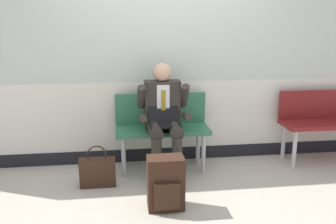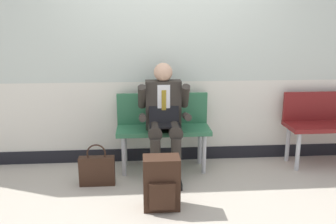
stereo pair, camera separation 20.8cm
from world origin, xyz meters
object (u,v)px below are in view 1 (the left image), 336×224
(bench_with_person, at_px, (162,124))
(bench_empty, at_px, (328,118))
(person_seated, at_px, (164,117))
(backpack, at_px, (166,184))
(handbag, at_px, (98,172))

(bench_with_person, height_order, bench_empty, bench_with_person)
(bench_with_person, xyz_separation_m, person_seated, (0.00, -0.19, 0.14))
(bench_empty, height_order, person_seated, person_seated)
(bench_with_person, height_order, backpack, bench_with_person)
(bench_with_person, bearing_deg, handbag, -148.99)
(bench_with_person, relative_size, backpack, 2.12)
(handbag, bearing_deg, bench_with_person, 31.01)
(bench_empty, height_order, handbag, bench_empty)
(person_seated, xyz_separation_m, handbag, (-0.73, -0.25, -0.51))
(bench_empty, distance_m, person_seated, 2.09)
(backpack, bearing_deg, bench_empty, 24.51)
(backpack, bearing_deg, bench_with_person, 85.53)
(person_seated, bearing_deg, backpack, -95.56)
(person_seated, xyz_separation_m, backpack, (-0.08, -0.79, -0.43))
(bench_with_person, xyz_separation_m, bench_empty, (2.07, -0.00, -0.00))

